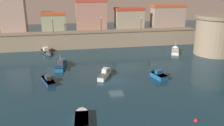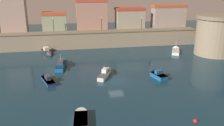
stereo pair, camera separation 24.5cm
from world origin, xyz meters
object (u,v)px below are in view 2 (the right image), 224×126
(moored_boat_1, at_px, (157,75))
(moored_boat_6, at_px, (105,73))
(quay_lamp_0, at_px, (53,23))
(quay_lamp_2, at_px, (142,21))
(fortress_tower, at_px, (216,35))
(moored_boat_3, at_px, (176,50))
(mooring_buoy_0, at_px, (195,121))
(moored_boat_0, at_px, (48,52))
(quay_lamp_1, at_px, (102,22))
(moored_boat_5, at_px, (81,116))
(moored_boat_2, at_px, (47,79))
(moored_boat_4, at_px, (62,64))

(moored_boat_1, bearing_deg, moored_boat_6, 59.09)
(quay_lamp_0, relative_size, moored_boat_6, 0.57)
(quay_lamp_0, relative_size, moored_boat_1, 0.84)
(quay_lamp_2, relative_size, moored_boat_6, 0.51)
(fortress_tower, height_order, moored_boat_3, fortress_tower)
(fortress_tower, height_order, mooring_buoy_0, fortress_tower)
(moored_boat_0, relative_size, moored_boat_6, 1.06)
(quay_lamp_0, relative_size, moored_boat_3, 0.60)
(quay_lamp_1, height_order, moored_boat_5, quay_lamp_1)
(moored_boat_2, relative_size, mooring_buoy_0, 10.00)
(moored_boat_3, xyz_separation_m, moored_boat_5, (-24.63, -27.42, -0.10))
(moored_boat_1, bearing_deg, quay_lamp_2, -25.14)
(moored_boat_5, bearing_deg, quay_lamp_0, 11.74)
(quay_lamp_1, height_order, quay_lamp_2, quay_lamp_1)
(moored_boat_3, bearing_deg, quay_lamp_0, 98.13)
(quay_lamp_0, distance_m, quay_lamp_2, 23.02)
(moored_boat_1, distance_m, moored_boat_2, 19.25)
(moored_boat_4, relative_size, moored_boat_6, 1.16)
(moored_boat_5, bearing_deg, mooring_buoy_0, -98.05)
(moored_boat_1, distance_m, mooring_buoy_0, 14.97)
(moored_boat_6, relative_size, mooring_buoy_0, 11.25)
(moored_boat_0, xyz_separation_m, moored_boat_2, (1.03, -17.90, 0.08))
(quay_lamp_1, height_order, moored_boat_6, quay_lamp_1)
(moored_boat_1, height_order, moored_boat_4, moored_boat_4)
(moored_boat_0, xyz_separation_m, moored_boat_4, (3.36, -10.05, 0.22))
(quay_lamp_1, distance_m, moored_boat_2, 26.68)
(quay_lamp_0, bearing_deg, mooring_buoy_0, -65.05)
(quay_lamp_0, height_order, quay_lamp_1, quay_lamp_0)
(quay_lamp_1, bearing_deg, moored_boat_0, -160.83)
(quay_lamp_2, relative_size, moored_boat_2, 0.57)
(fortress_tower, xyz_separation_m, moored_boat_1, (-18.60, -12.15, -4.17))
(moored_boat_2, bearing_deg, moored_boat_3, -83.67)
(fortress_tower, relative_size, quay_lamp_2, 2.98)
(moored_boat_0, relative_size, moored_boat_5, 1.44)
(quay_lamp_1, height_order, moored_boat_3, quay_lamp_1)
(fortress_tower, height_order, quay_lamp_2, fortress_tower)
(moored_boat_1, relative_size, mooring_buoy_0, 7.63)
(quay_lamp_1, distance_m, moored_boat_6, 22.63)
(moored_boat_1, bearing_deg, mooring_buoy_0, 162.57)
(quay_lamp_2, bearing_deg, quay_lamp_0, 180.00)
(moored_boat_1, relative_size, moored_boat_5, 0.92)
(quay_lamp_2, distance_m, moored_boat_1, 25.24)
(moored_boat_0, xyz_separation_m, moored_boat_3, (30.70, -3.95, 0.11))
(quay_lamp_1, bearing_deg, quay_lamp_0, 180.00)
(fortress_tower, height_order, quay_lamp_0, fortress_tower)
(fortress_tower, xyz_separation_m, quay_lamp_2, (-14.37, 12.01, 1.77))
(mooring_buoy_0, bearing_deg, moored_boat_4, 123.81)
(moored_boat_4, distance_m, mooring_buoy_0, 29.26)
(quay_lamp_0, height_order, moored_boat_4, quay_lamp_0)
(moored_boat_3, bearing_deg, moored_boat_6, 148.44)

